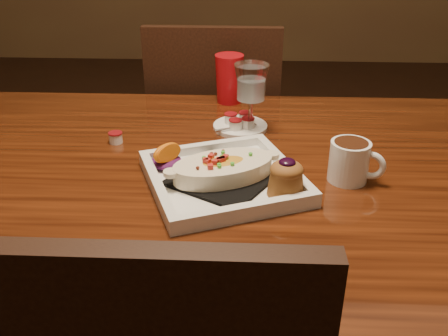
{
  "coord_description": "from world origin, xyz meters",
  "views": [
    {
      "loc": [
        0.1,
        -0.9,
        1.23
      ],
      "look_at": [
        0.06,
        -0.03,
        0.77
      ],
      "focal_mm": 40.0,
      "sensor_mm": 36.0,
      "label": 1
    }
  ],
  "objects_px": {
    "chair_far": "(216,145)",
    "plate": "(229,174)",
    "goblet": "(251,87)",
    "saucer": "(240,124)",
    "table": "(197,209)",
    "red_tumbler": "(229,79)",
    "coffee_mug": "(351,160)"
  },
  "relations": [
    {
      "from": "goblet",
      "to": "red_tumbler",
      "type": "distance_m",
      "value": 0.23
    },
    {
      "from": "plate",
      "to": "goblet",
      "type": "bearing_deg",
      "value": 59.45
    },
    {
      "from": "chair_far",
      "to": "plate",
      "type": "bearing_deg",
      "value": 95.71
    },
    {
      "from": "coffee_mug",
      "to": "chair_far",
      "type": "bearing_deg",
      "value": 135.72
    },
    {
      "from": "coffee_mug",
      "to": "red_tumbler",
      "type": "height_order",
      "value": "red_tumbler"
    },
    {
      "from": "coffee_mug",
      "to": "saucer",
      "type": "height_order",
      "value": "coffee_mug"
    },
    {
      "from": "goblet",
      "to": "saucer",
      "type": "height_order",
      "value": "goblet"
    },
    {
      "from": "plate",
      "to": "goblet",
      "type": "distance_m",
      "value": 0.27
    },
    {
      "from": "table",
      "to": "chair_far",
      "type": "bearing_deg",
      "value": 90.0
    },
    {
      "from": "plate",
      "to": "red_tumbler",
      "type": "height_order",
      "value": "red_tumbler"
    },
    {
      "from": "saucer",
      "to": "red_tumbler",
      "type": "relative_size",
      "value": 1.01
    },
    {
      "from": "red_tumbler",
      "to": "chair_far",
      "type": "bearing_deg",
      "value": 103.01
    },
    {
      "from": "chair_far",
      "to": "plate",
      "type": "xyz_separation_m",
      "value": [
        0.07,
        -0.7,
        0.27
      ]
    },
    {
      "from": "coffee_mug",
      "to": "red_tumbler",
      "type": "distance_m",
      "value": 0.5
    },
    {
      "from": "table",
      "to": "plate",
      "type": "bearing_deg",
      "value": -43.78
    },
    {
      "from": "plate",
      "to": "coffee_mug",
      "type": "relative_size",
      "value": 3.37
    },
    {
      "from": "coffee_mug",
      "to": "red_tumbler",
      "type": "xyz_separation_m",
      "value": [
        -0.25,
        0.43,
        0.02
      ]
    },
    {
      "from": "goblet",
      "to": "red_tumbler",
      "type": "height_order",
      "value": "goblet"
    },
    {
      "from": "table",
      "to": "goblet",
      "type": "height_order",
      "value": "goblet"
    },
    {
      "from": "chair_far",
      "to": "saucer",
      "type": "relative_size",
      "value": 7.09
    },
    {
      "from": "table",
      "to": "coffee_mug",
      "type": "distance_m",
      "value": 0.34
    },
    {
      "from": "plate",
      "to": "red_tumbler",
      "type": "xyz_separation_m",
      "value": [
        -0.02,
        0.47,
        0.04
      ]
    },
    {
      "from": "goblet",
      "to": "red_tumbler",
      "type": "relative_size",
      "value": 1.28
    },
    {
      "from": "goblet",
      "to": "saucer",
      "type": "bearing_deg",
      "value": 135.45
    },
    {
      "from": "coffee_mug",
      "to": "table",
      "type": "bearing_deg",
      "value": -165.17
    },
    {
      "from": "chair_far",
      "to": "red_tumbler",
      "type": "bearing_deg",
      "value": 103.01
    },
    {
      "from": "coffee_mug",
      "to": "saucer",
      "type": "bearing_deg",
      "value": 152.8
    },
    {
      "from": "goblet",
      "to": "table",
      "type": "bearing_deg",
      "value": -120.55
    },
    {
      "from": "chair_far",
      "to": "red_tumbler",
      "type": "distance_m",
      "value": 0.39
    },
    {
      "from": "table",
      "to": "coffee_mug",
      "type": "height_order",
      "value": "coffee_mug"
    },
    {
      "from": "coffee_mug",
      "to": "saucer",
      "type": "relative_size",
      "value": 0.81
    },
    {
      "from": "chair_far",
      "to": "plate",
      "type": "distance_m",
      "value": 0.75
    }
  ]
}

